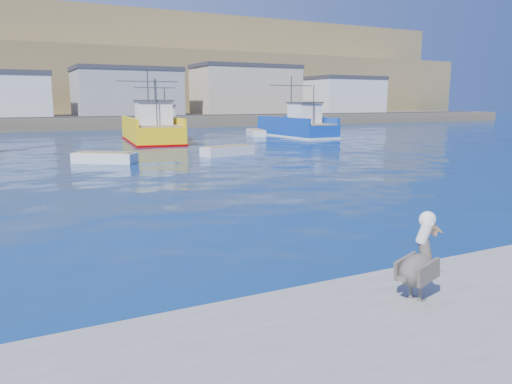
% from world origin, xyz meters
% --- Properties ---
extents(ground, '(260.00, 260.00, 0.00)m').
position_xyz_m(ground, '(0.00, 0.00, 0.00)').
color(ground, '#06154F').
rests_on(ground, ground).
extents(dock_bollards, '(36.20, 0.20, 0.30)m').
position_xyz_m(dock_bollards, '(0.60, -3.40, 0.65)').
color(dock_bollards, '#4C4C4C').
rests_on(dock_bollards, dock).
extents(far_shore, '(200.00, 81.00, 24.00)m').
position_xyz_m(far_shore, '(0.00, 109.20, 8.98)').
color(far_shore, brown).
rests_on(far_shore, ground).
extents(trawler_yellow_b, '(5.89, 12.73, 6.64)m').
position_xyz_m(trawler_yellow_b, '(5.11, 35.77, 1.10)').
color(trawler_yellow_b, yellow).
rests_on(trawler_yellow_b, ground).
extents(trawler_blue, '(5.19, 10.87, 6.45)m').
position_xyz_m(trawler_blue, '(20.83, 35.48, 1.01)').
color(trawler_blue, '#0F3A9C').
rests_on(trawler_blue, ground).
extents(boat_orange, '(4.44, 8.47, 6.10)m').
position_xyz_m(boat_orange, '(7.12, 40.28, 1.04)').
color(boat_orange, orange).
rests_on(boat_orange, ground).
extents(skiff_mid, '(3.86, 3.33, 0.83)m').
position_xyz_m(skiff_mid, '(-1.85, 21.22, 0.27)').
color(skiff_mid, silver).
rests_on(skiff_mid, ground).
extents(skiff_far, '(2.50, 4.34, 0.89)m').
position_xyz_m(skiff_far, '(17.43, 38.61, 0.29)').
color(skiff_far, silver).
rests_on(skiff_far, ground).
extents(skiff_extra, '(4.01, 2.14, 0.83)m').
position_xyz_m(skiff_extra, '(6.62, 21.74, 0.27)').
color(skiff_extra, silver).
rests_on(skiff_extra, ground).
extents(pelican, '(1.19, 0.65, 1.47)m').
position_xyz_m(pelican, '(-1.43, -4.38, 1.13)').
color(pelican, '#595451').
rests_on(pelican, dock).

